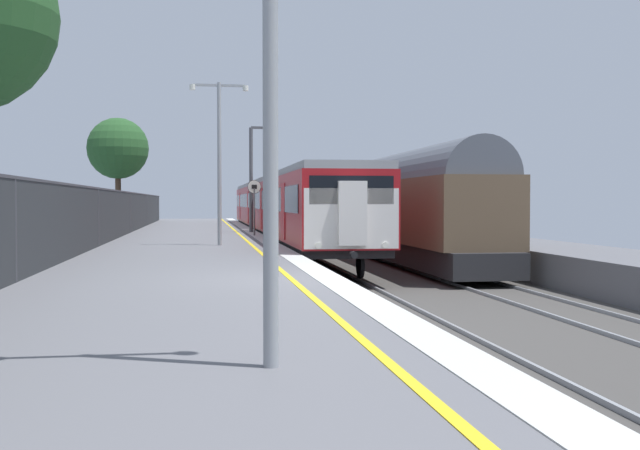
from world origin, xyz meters
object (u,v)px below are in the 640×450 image
Objects in this scene: speed_limit_sign at (254,200)px; platform_lamp_mid at (219,149)px; background_tree_centre at (118,151)px; freight_train_adjacent_track at (348,203)px; commuter_train_at_platform at (280,206)px; signal_gantry at (257,166)px; platform_lamp_near at (270,6)px.

platform_lamp_mid is at bearing -102.76° from speed_limit_sign.
speed_limit_sign is 17.38m from background_tree_centre.
freight_train_adjacent_track is at bearing 65.18° from platform_lamp_mid.
platform_lamp_mid is at bearing -103.69° from commuter_train_at_platform.
background_tree_centre reaches higher than platform_lamp_mid.
platform_lamp_mid is (-3.54, -14.51, 2.02)m from commuter_train_at_platform.
signal_gantry is at bearing -114.40° from commuter_train_at_platform.
freight_train_adjacent_track is 6.63× the size of background_tree_centre.
signal_gantry is (-5.48, -5.05, 1.82)m from freight_train_adjacent_track.
platform_lamp_mid is at bearing -100.36° from signal_gantry.
signal_gantry reaches higher than commuter_train_at_platform.
freight_train_adjacent_track is at bearing 78.26° from platform_lamp_near.
freight_train_adjacent_track is 7.96× the size of platform_lamp_mid.
platform_lamp_mid is 0.83× the size of background_tree_centre.
platform_lamp_mid reaches higher than freight_train_adjacent_track.
platform_lamp_near reaches higher than speed_limit_sign.
background_tree_centre is at bearing 104.03° from platform_lamp_mid.
platform_lamp_near is at bearing -93.77° from signal_gantry.
commuter_train_at_platform is at bearing 65.60° from signal_gantry.
platform_lamp_near is at bearing -82.40° from background_tree_centre.
commuter_train_at_platform is at bearing 76.31° from platform_lamp_mid.
platform_lamp_near reaches higher than freight_train_adjacent_track.
background_tree_centre is at bearing 153.59° from freight_train_adjacent_track.
commuter_train_at_platform is at bearing 75.32° from speed_limit_sign.
background_tree_centre reaches higher than commuter_train_at_platform.
commuter_train_at_platform is 4.08m from signal_gantry.
freight_train_adjacent_track is 10.60m from speed_limit_sign.
speed_limit_sign is at bearing 77.24° from platform_lamp_mid.
signal_gantry is 4.15m from speed_limit_sign.
signal_gantry is 0.93× the size of platform_lamp_mid.
platform_lamp_near is at bearing -101.74° from freight_train_adjacent_track.
speed_limit_sign is 0.44× the size of platform_lamp_mid.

